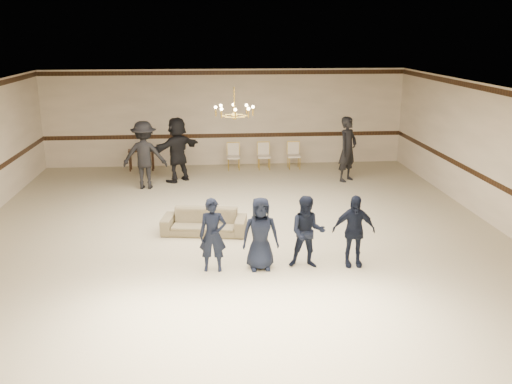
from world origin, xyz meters
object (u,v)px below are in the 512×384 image
Objects in this scene: chandelier at (234,102)px; settee at (204,222)px; boy_d at (354,231)px; adult_mid at (177,150)px; banquet_chair_left at (234,157)px; banquet_chair_mid at (264,156)px; boy_c at (307,232)px; console_table at (142,160)px; adult_left at (145,155)px; adult_right at (348,149)px; boy_a at (213,235)px; banquet_chair_right at (294,156)px; boy_b at (260,234)px.

chandelier reaches higher than settee.
boy_d is 0.73× the size of adult_mid.
banquet_chair_mid is (1.00, 0.00, 0.00)m from banquet_chair_left.
boy_d is at bearing 78.28° from adult_mid.
boy_c is 9.07m from console_table.
adult_left is 4.18m from banquet_chair_mid.
adult_mid is at bearing -139.11° from adult_left.
adult_right is (4.31, 4.21, 0.70)m from settee.
chandelier reaches higher than adult_left.
boy_a is 1.65× the size of banquet_chair_mid.
chandelier reaches higher than console_table.
adult_left reaches higher than boy_a.
boy_a is at bearing -94.28° from banquet_chair_left.
chandelier reaches higher than banquet_chair_mid.
chandelier is at bearing -68.37° from console_table.
adult_right is at bearing 79.17° from boy_d.
chandelier is 6.18m from banquet_chair_right.
adult_left is at bearing -150.74° from banquet_chair_mid.
boy_b is 2.34m from settee.
adult_left is at bearing -86.26° from console_table.
boy_a reaches higher than banquet_chair_left.
adult_right is at bearing 134.88° from adult_mid.
boy_a is at bearing -166.25° from adult_right.
adult_right is (1.43, 6.24, 0.27)m from boy_d.
boy_b is 7.03m from adult_right.
settee is at bearing -107.64° from banquet_chair_mid.
banquet_chair_right is at bearing 0.70° from banquet_chair_mid.
boy_b is (0.90, 0.00, 0.00)m from boy_a.
banquet_chair_right is at bearing 72.68° from settee.
adult_right reaches higher than boy_a.
banquet_chair_left is (1.74, 1.28, -0.55)m from adult_mid.
adult_left is (-1.87, 5.94, 0.27)m from boy_a.
boy_b is 0.90m from boy_c.
banquet_chair_right is at bearing 75.41° from boy_b.
boy_b is at bearing 117.99° from adult_left.
chandelier is at bearing 129.85° from adult_left.
boy_a and boy_d have the same top height.
boy_a is 2.08m from settee.
banquet_chair_mid reaches higher than settee.
adult_mid is 5.12m from adult_right.
chandelier is 0.48× the size of adult_right.
boy_a is 0.90m from boy_b.
adult_left is 1.14m from adult_mid.
adult_left reaches higher than banquet_chair_mid.
adult_right is at bearing -46.10° from banquet_chair_right.
settee is at bearing -138.01° from chandelier.
chandelier is at bearing 82.03° from boy_a.
banquet_chair_left reaches higher than console_table.
banquet_chair_right is (3.74, 1.28, -0.55)m from adult_mid.
boy_a is (-0.56, -2.69, -2.16)m from chandelier.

